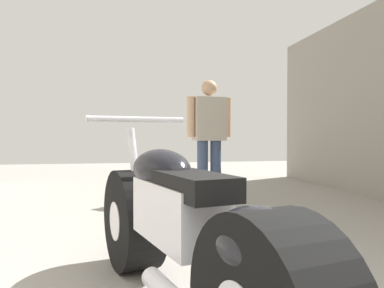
{
  "coord_description": "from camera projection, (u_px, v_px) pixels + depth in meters",
  "views": [
    {
      "loc": [
        -0.63,
        -0.24,
        0.92
      ],
      "look_at": [
        0.04,
        3.37,
        0.83
      ],
      "focal_mm": 35.97,
      "sensor_mm": 36.0,
      "label": 1
    }
  ],
  "objects": [
    {
      "name": "mechanic_in_blue",
      "position": [
        209.0,
        131.0,
        5.67
      ],
      "size": [
        0.7,
        0.31,
        1.73
      ],
      "color": "#384766",
      "rests_on": "ground_plane"
    },
    {
      "name": "ground_plane",
      "position": [
        184.0,
        224.0,
        3.95
      ],
      "size": [
        17.44,
        17.44,
        0.0
      ],
      "primitive_type": "plane",
      "color": "gray"
    },
    {
      "name": "motorcycle_maroon_cruiser",
      "position": [
        180.0,
        235.0,
        1.89
      ],
      "size": [
        0.91,
        2.22,
        1.04
      ],
      "color": "black",
      "rests_on": "ground_plane"
    }
  ]
}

